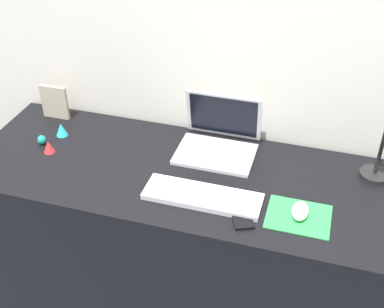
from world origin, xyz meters
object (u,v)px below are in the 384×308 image
object	(u,v)px
laptop	(219,137)
toy_figurine_red	(49,147)
mouse	(300,211)
picture_frame	(55,102)
keyboard	(203,197)
toy_figurine_teal	(42,140)
cell_phone	(241,216)
desk_lamp	(384,146)
toy_figurine_cyan	(61,130)

from	to	relation	value
laptop	toy_figurine_red	distance (m)	0.67
mouse	laptop	bearing A→B (deg)	139.11
laptop	picture_frame	xyz separation A→B (m)	(-0.73, 0.03, 0.02)
keyboard	mouse	world-z (taller)	mouse
keyboard	picture_frame	size ratio (longest dim) A/B	2.73
toy_figurine_red	toy_figurine_teal	size ratio (longest dim) A/B	1.27
toy_figurine_red	cell_phone	bearing A→B (deg)	-10.82
desk_lamp	toy_figurine_teal	distance (m)	1.29
laptop	picture_frame	bearing A→B (deg)	177.73
mouse	cell_phone	world-z (taller)	mouse
desk_lamp	toy_figurine_red	size ratio (longest dim) A/B	6.99
laptop	toy_figurine_teal	size ratio (longest dim) A/B	7.70
cell_phone	toy_figurine_red	bearing A→B (deg)	145.52
toy_figurine_red	keyboard	bearing A→B (deg)	-8.81
keyboard	cell_phone	world-z (taller)	keyboard
mouse	toy_figurine_cyan	distance (m)	1.02
keyboard	toy_figurine_red	world-z (taller)	toy_figurine_red
keyboard	toy_figurine_red	size ratio (longest dim) A/B	8.25
cell_phone	desk_lamp	xyz separation A→B (m)	(0.42, 0.32, 0.16)
picture_frame	toy_figurine_teal	xyz separation A→B (m)	(0.05, -0.20, -0.06)
toy_figurine_red	toy_figurine_teal	distance (m)	0.07
keyboard	picture_frame	distance (m)	0.83
mouse	picture_frame	distance (m)	1.14
keyboard	mouse	size ratio (longest dim) A/B	4.27
toy_figurine_cyan	mouse	bearing A→B (deg)	-12.19
toy_figurine_teal	picture_frame	bearing A→B (deg)	102.92
laptop	cell_phone	bearing A→B (deg)	-65.11
keyboard	mouse	bearing A→B (deg)	1.52
desk_lamp	picture_frame	distance (m)	1.33
mouse	toy_figurine_red	size ratio (longest dim) A/B	1.93
cell_phone	mouse	bearing A→B (deg)	-5.42
keyboard	toy_figurine_cyan	bearing A→B (deg)	161.35
toy_figurine_cyan	toy_figurine_teal	bearing A→B (deg)	-117.96
cell_phone	toy_figurine_teal	bearing A→B (deg)	143.60
keyboard	picture_frame	world-z (taller)	picture_frame
laptop	toy_figurine_teal	xyz separation A→B (m)	(-0.68, -0.17, -0.03)
keyboard	toy_figurine_cyan	xyz separation A→B (m)	(-0.66, 0.22, 0.02)
mouse	picture_frame	world-z (taller)	picture_frame
mouse	toy_figurine_red	world-z (taller)	toy_figurine_red
picture_frame	keyboard	bearing A→B (deg)	-24.59
keyboard	toy_figurine_teal	xyz separation A→B (m)	(-0.71, 0.14, 0.01)
keyboard	toy_figurine_red	distance (m)	0.66
laptop	picture_frame	size ratio (longest dim) A/B	2.00
toy_figurine_cyan	cell_phone	bearing A→B (deg)	-18.77
cell_phone	desk_lamp	bearing A→B (deg)	13.50
desk_lamp	toy_figurine_teal	size ratio (longest dim) A/B	8.92
laptop	toy_figurine_cyan	size ratio (longest dim) A/B	5.64
toy_figurine_cyan	desk_lamp	bearing A→B (deg)	2.02
picture_frame	toy_figurine_cyan	world-z (taller)	picture_frame
cell_phone	toy_figurine_teal	world-z (taller)	toy_figurine_teal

